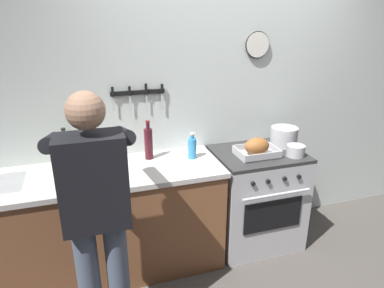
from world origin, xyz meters
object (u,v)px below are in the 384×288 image
object	(u,v)px
cutting_board	(87,174)
bottle_olive_oil	(66,149)
bottle_wine_red	(149,143)
stove	(255,197)
roasting_pan	(257,148)
person_cook	(96,209)
saucepan	(296,151)
bottle_dish_soap	(192,148)
stock_pot	(284,136)

from	to	relation	value
cutting_board	bottle_olive_oil	distance (m)	0.32
bottle_wine_red	stove	bearing A→B (deg)	-9.14
stove	bottle_wine_red	xyz separation A→B (m)	(-0.94, 0.15, 0.59)
cutting_board	bottle_olive_oil	xyz separation A→B (m)	(-0.14, 0.27, 0.12)
bottle_olive_oil	bottle_wine_red	xyz separation A→B (m)	(0.65, -0.08, 0.01)
roasting_pan	bottle_wine_red	world-z (taller)	bottle_wine_red
person_cook	saucepan	xyz separation A→B (m)	(1.66, 0.46, -0.00)
cutting_board	bottle_wine_red	xyz separation A→B (m)	(0.50, 0.19, 0.13)
stove	bottle_dish_soap	world-z (taller)	bottle_dish_soap
stove	stock_pot	distance (m)	0.62
roasting_pan	stock_pot	world-z (taller)	stock_pot
person_cook	bottle_dish_soap	distance (m)	1.06
bottle_olive_oil	bottle_dish_soap	size ratio (longest dim) A/B	1.37
saucepan	bottle_wine_red	size ratio (longest dim) A/B	0.47
roasting_pan	stock_pot	bearing A→B (deg)	22.67
stove	saucepan	distance (m)	0.58
roasting_pan	saucepan	distance (m)	0.33
saucepan	bottle_dish_soap	size ratio (longest dim) A/B	0.69
bottle_wine_red	cutting_board	bearing A→B (deg)	-159.85
stock_pot	bottle_olive_oil	xyz separation A→B (m)	(-1.88, 0.15, 0.04)
person_cook	stock_pot	distance (m)	1.85
saucepan	bottle_olive_oil	world-z (taller)	bottle_olive_oil
stock_pot	bottle_wine_red	xyz separation A→B (m)	(-1.24, 0.07, 0.05)
stove	bottle_wine_red	bearing A→B (deg)	170.86
stove	stock_pot	xyz separation A→B (m)	(0.30, 0.08, 0.54)
roasting_pan	stock_pot	size ratio (longest dim) A/B	1.45
cutting_board	bottle_dish_soap	xyz separation A→B (m)	(0.85, 0.09, 0.08)
stove	roasting_pan	bearing A→B (deg)	-131.59
stove	stock_pot	bearing A→B (deg)	15.99
person_cook	bottle_olive_oil	bearing A→B (deg)	6.37
roasting_pan	bottle_olive_oil	world-z (taller)	bottle_olive_oil
roasting_pan	person_cook	bearing A→B (deg)	-157.11
bottle_olive_oil	bottle_wine_red	size ratio (longest dim) A/B	0.93
stock_pot	bottle_wine_red	world-z (taller)	bottle_wine_red
stove	person_cook	size ratio (longest dim) A/B	0.54
saucepan	cutting_board	xyz separation A→B (m)	(-1.70, 0.14, -0.04)
stove	cutting_board	world-z (taller)	cutting_board
stove	person_cook	distance (m)	1.62
roasting_pan	bottle_olive_oil	xyz separation A→B (m)	(-1.53, 0.29, 0.06)
bottle_dish_soap	bottle_wine_red	distance (m)	0.36
stock_pot	bottle_wine_red	distance (m)	1.24
saucepan	person_cook	bearing A→B (deg)	-164.46
roasting_pan	bottle_olive_oil	size ratio (longest dim) A/B	1.16
stove	person_cook	bearing A→B (deg)	-155.79
cutting_board	person_cook	bearing A→B (deg)	-86.40
stove	roasting_pan	distance (m)	0.52
cutting_board	saucepan	bearing A→B (deg)	-4.58
saucepan	bottle_olive_oil	xyz separation A→B (m)	(-1.84, 0.40, 0.08)
stock_pot	bottle_wine_red	bearing A→B (deg)	176.93
roasting_pan	bottle_dish_soap	distance (m)	0.55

